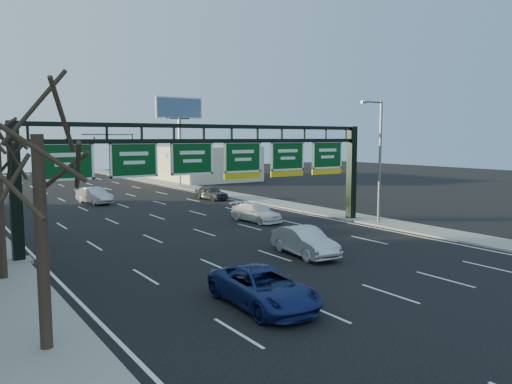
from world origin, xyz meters
TOP-DOWN VIEW (x-y plane):
  - ground at (0.00, 0.00)m, footprint 160.00×160.00m
  - sidewalk_right at (12.80, 20.00)m, footprint 3.00×120.00m
  - lane_markings at (0.00, 20.00)m, footprint 21.60×120.00m
  - sign_gantry at (0.16, 8.00)m, footprint 24.60×1.20m
  - building_right_distant at (20.00, 50.00)m, footprint 12.00×20.00m
  - tree_near at (-12.80, -4.00)m, footprint 3.60×3.60m
  - streetlight_near at (12.47, 6.00)m, footprint 2.15×0.22m
  - streetlight_far at (12.47, 40.00)m, footprint 2.15×0.22m
  - billboard_right at (15.00, 44.98)m, footprint 7.00×0.50m
  - traffic_signal_mast at (5.69, 55.00)m, footprint 10.16×0.54m
  - car_blue_suv at (-5.15, -4.34)m, footprint 2.59×5.31m
  - car_silver_sedan at (1.39, 1.11)m, footprint 2.11×4.78m
  - car_white_wagon at (5.40, 11.71)m, footprint 2.37×4.84m
  - car_grey_far at (9.16, 25.49)m, footprint 2.26×4.38m
  - car_silver_distant at (-1.74, 29.00)m, footprint 2.52×4.97m

SIDE VIEW (x-z plane):
  - ground at x=0.00m, z-range 0.00..0.00m
  - lane_markings at x=0.00m, z-range 0.00..0.01m
  - sidewalk_right at x=12.80m, z-range 0.00..0.12m
  - car_white_wagon at x=5.40m, z-range 0.00..1.35m
  - car_grey_far at x=9.16m, z-range 0.00..1.43m
  - car_blue_suv at x=-5.15m, z-range 0.00..1.45m
  - car_silver_sedan at x=1.39m, z-range 0.00..1.53m
  - car_silver_distant at x=-1.74m, z-range 0.00..1.56m
  - building_right_distant at x=20.00m, z-range 0.00..5.00m
  - sign_gantry at x=0.16m, z-range 1.03..8.23m
  - streetlight_near at x=12.47m, z-range 0.58..9.58m
  - streetlight_far at x=12.47m, z-range 0.58..9.58m
  - traffic_signal_mast at x=5.69m, z-range 2.00..9.00m
  - tree_near at x=-12.80m, z-range 3.05..11.91m
  - billboard_right at x=15.00m, z-range 3.06..15.06m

